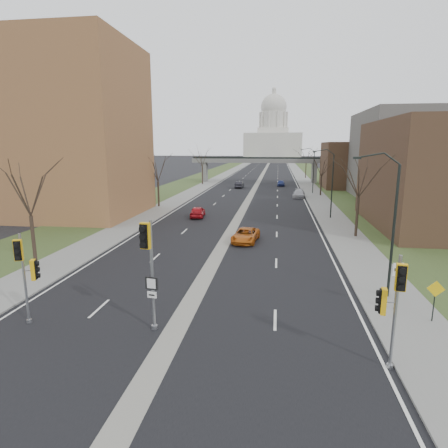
% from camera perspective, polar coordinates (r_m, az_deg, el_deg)
% --- Properties ---
extents(ground, '(700.00, 700.00, 0.00)m').
position_cam_1_polar(ground, '(19.71, -7.55, -15.94)').
color(ground, black).
rests_on(ground, ground).
extents(road_surface, '(20.00, 600.00, 0.01)m').
position_cam_1_polar(road_surface, '(167.09, 6.49, 8.57)').
color(road_surface, black).
rests_on(road_surface, ground).
extents(median_strip, '(1.20, 600.00, 0.02)m').
position_cam_1_polar(median_strip, '(167.09, 6.49, 8.56)').
color(median_strip, gray).
rests_on(median_strip, ground).
extents(sidewalk_right, '(4.00, 600.00, 0.12)m').
position_cam_1_polar(sidewalk_right, '(167.16, 10.65, 8.46)').
color(sidewalk_right, gray).
rests_on(sidewalk_right, ground).
extents(sidewalk_left, '(4.00, 600.00, 0.12)m').
position_cam_1_polar(sidewalk_left, '(167.87, 2.35, 8.66)').
color(sidewalk_left, gray).
rests_on(sidewalk_left, ground).
extents(grass_verge_right, '(8.00, 600.00, 0.10)m').
position_cam_1_polar(grass_verge_right, '(167.53, 12.72, 8.38)').
color(grass_verge_right, '#31421E').
rests_on(grass_verge_right, ground).
extents(grass_verge_left, '(8.00, 600.00, 0.10)m').
position_cam_1_polar(grass_verge_left, '(168.58, 0.30, 8.68)').
color(grass_verge_left, '#31421E').
rests_on(grass_verge_left, ground).
extents(apartment_building, '(25.00, 16.00, 22.00)m').
position_cam_1_polar(apartment_building, '(56.09, -25.99, 12.53)').
color(apartment_building, olive).
rests_on(apartment_building, ground).
extents(commercial_block_mid, '(18.00, 22.00, 15.00)m').
position_cam_1_polar(commercial_block_mid, '(72.56, 27.05, 9.22)').
color(commercial_block_mid, '#625E59').
rests_on(commercial_block_mid, ground).
extents(commercial_block_far, '(14.00, 14.00, 10.00)m').
position_cam_1_polar(commercial_block_far, '(88.53, 19.46, 8.44)').
color(commercial_block_far, '#4D3724').
rests_on(commercial_block_far, ground).
extents(pedestrian_bridge, '(34.00, 3.00, 6.45)m').
position_cam_1_polar(pedestrian_bridge, '(96.98, 5.27, 9.19)').
color(pedestrian_bridge, slate).
rests_on(pedestrian_bridge, ground).
extents(capitol, '(48.00, 42.00, 55.75)m').
position_cam_1_polar(capitol, '(336.93, 7.48, 13.29)').
color(capitol, beige).
rests_on(capitol, ground).
extents(streetlight_near, '(2.61, 0.20, 8.70)m').
position_cam_1_polar(streetlight_near, '(23.67, 23.09, 5.55)').
color(streetlight_near, black).
rests_on(streetlight_near, sidewalk_right).
extents(streetlight_mid, '(2.61, 0.20, 8.70)m').
position_cam_1_polar(streetlight_mid, '(49.19, 15.40, 8.82)').
color(streetlight_mid, black).
rests_on(streetlight_mid, sidewalk_right).
extents(streetlight_far, '(2.61, 0.20, 8.70)m').
position_cam_1_polar(streetlight_far, '(75.04, 12.95, 9.81)').
color(streetlight_far, black).
rests_on(streetlight_far, sidewalk_right).
extents(tree_left_a, '(7.20, 7.20, 9.40)m').
position_cam_1_polar(tree_left_a, '(30.66, -27.80, 5.75)').
color(tree_left_a, '#382B21').
rests_on(tree_left_a, sidewalk_left).
extents(tree_left_b, '(6.75, 6.75, 8.81)m').
position_cam_1_polar(tree_left_b, '(57.69, -10.10, 8.71)').
color(tree_left_b, '#382B21').
rests_on(tree_left_b, sidewalk_left).
extents(tree_left_c, '(7.65, 7.65, 9.99)m').
position_cam_1_polar(tree_left_c, '(90.58, -3.34, 10.43)').
color(tree_left_c, '#382B21').
rests_on(tree_left_c, sidewalk_left).
extents(tree_right_a, '(7.20, 7.20, 9.40)m').
position_cam_1_polar(tree_right_a, '(39.68, 20.05, 7.46)').
color(tree_right_a, '#382B21').
rests_on(tree_right_a, sidewalk_right).
extents(tree_right_b, '(6.30, 6.30, 8.22)m').
position_cam_1_polar(tree_right_b, '(72.30, 14.71, 8.77)').
color(tree_right_b, '#382B21').
rests_on(tree_right_b, sidewalk_right).
extents(tree_right_c, '(7.65, 7.65, 9.99)m').
position_cam_1_polar(tree_right_c, '(112.08, 12.46, 10.43)').
color(tree_right_c, '#382B21').
rests_on(tree_right_c, sidewalk_right).
extents(signal_pole_left, '(0.81, 1.10, 4.84)m').
position_cam_1_polar(signal_pole_left, '(21.58, -27.97, -5.68)').
color(signal_pole_left, gray).
rests_on(signal_pole_left, ground).
extents(signal_pole_median, '(0.66, 0.94, 5.67)m').
position_cam_1_polar(signal_pole_median, '(18.37, -11.44, -4.84)').
color(signal_pole_median, gray).
rests_on(signal_pole_median, ground).
extents(signal_pole_right, '(0.84, 0.98, 4.93)m').
position_cam_1_polar(signal_pole_right, '(16.63, 24.29, -10.12)').
color(signal_pole_right, gray).
rests_on(signal_pole_right, ground).
extents(speed_limit_sign, '(0.59, 0.13, 2.73)m').
position_cam_1_polar(speed_limit_sign, '(23.04, 24.88, -7.41)').
color(speed_limit_sign, black).
rests_on(speed_limit_sign, sidewalk_right).
extents(warning_sign, '(0.87, 0.13, 2.24)m').
position_cam_1_polar(warning_sign, '(22.57, 29.46, -9.40)').
color(warning_sign, black).
rests_on(warning_sign, sidewalk_right).
extents(car_left_near, '(2.12, 4.44, 1.47)m').
position_cam_1_polar(car_left_near, '(49.13, -4.03, 1.90)').
color(car_left_near, '#B0141C').
rests_on(car_left_near, ground).
extents(car_left_far, '(1.75, 4.57, 1.49)m').
position_cam_1_polar(car_left_far, '(83.83, 2.37, 6.02)').
color(car_left_far, black).
rests_on(car_left_far, ground).
extents(car_right_near, '(2.71, 4.98, 1.33)m').
position_cam_1_polar(car_right_near, '(36.39, 3.31, -1.71)').
color(car_right_near, '#BA5913').
rests_on(car_right_near, ground).
extents(car_right_mid, '(2.52, 5.12, 1.43)m').
position_cam_1_polar(car_right_mid, '(69.33, 11.34, 4.57)').
color(car_right_mid, '#A7A7AE').
rests_on(car_right_mid, ground).
extents(car_right_far, '(1.67, 4.15, 1.42)m').
position_cam_1_polar(car_right_far, '(88.78, 8.67, 6.19)').
color(car_right_far, navy).
rests_on(car_right_far, ground).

